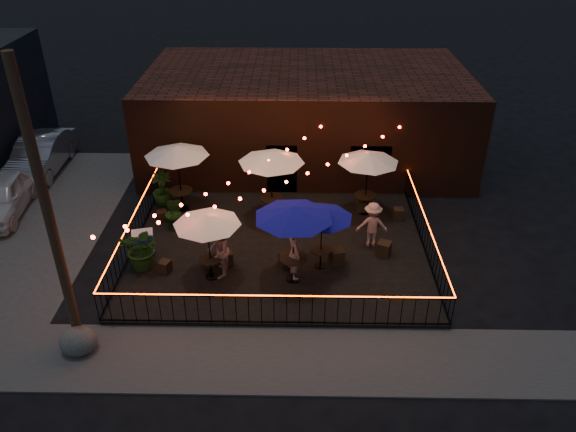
# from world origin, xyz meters

# --- Properties ---
(ground) EXTENTS (110.00, 110.00, 0.00)m
(ground) POSITION_xyz_m (0.00, 0.00, 0.00)
(ground) COLOR black
(ground) RESTS_ON ground
(patio) EXTENTS (10.00, 8.00, 0.15)m
(patio) POSITION_xyz_m (0.00, 2.00, 0.07)
(patio) COLOR black
(patio) RESTS_ON ground
(sidewalk) EXTENTS (18.00, 2.50, 0.05)m
(sidewalk) POSITION_xyz_m (0.00, -3.25, 0.03)
(sidewalk) COLOR #42403D
(sidewalk) RESTS_ON ground
(brick_building) EXTENTS (14.00, 8.00, 4.00)m
(brick_building) POSITION_xyz_m (1.00, 9.99, 2.00)
(brick_building) COLOR #32180D
(brick_building) RESTS_ON ground
(utility_pole) EXTENTS (0.26, 0.26, 8.00)m
(utility_pole) POSITION_xyz_m (-5.40, -2.60, 4.00)
(utility_pole) COLOR #362216
(utility_pole) RESTS_ON ground
(fence_front) EXTENTS (10.00, 0.04, 1.04)m
(fence_front) POSITION_xyz_m (0.00, -2.00, 0.66)
(fence_front) COLOR black
(fence_front) RESTS_ON patio
(fence_left) EXTENTS (0.04, 8.00, 1.04)m
(fence_left) POSITION_xyz_m (-5.00, 2.00, 0.66)
(fence_left) COLOR black
(fence_left) RESTS_ON patio
(fence_right) EXTENTS (0.04, 8.00, 1.04)m
(fence_right) POSITION_xyz_m (5.00, 2.00, 0.66)
(fence_right) COLOR black
(fence_right) RESTS_ON patio
(festoon_lights) EXTENTS (10.02, 8.72, 1.32)m
(festoon_lights) POSITION_xyz_m (-1.01, 1.70, 2.52)
(festoon_lights) COLOR #FF301A
(festoon_lights) RESTS_ON ground
(cafe_table_0) EXTENTS (2.11, 2.11, 2.30)m
(cafe_table_0) POSITION_xyz_m (-2.09, 0.22, 2.25)
(cafe_table_0) COLOR black
(cafe_table_0) RESTS_ON patio
(cafe_table_1) EXTENTS (2.55, 2.55, 2.63)m
(cafe_table_1) POSITION_xyz_m (-3.80, 4.55, 2.55)
(cafe_table_1) COLOR black
(cafe_table_1) RESTS_ON patio
(cafe_table_2) EXTENTS (3.05, 3.05, 2.66)m
(cafe_table_2) POSITION_xyz_m (0.52, 0.14, 2.58)
(cafe_table_2) COLOR black
(cafe_table_2) RESTS_ON patio
(cafe_table_3) EXTENTS (2.57, 2.57, 2.65)m
(cafe_table_3) POSITION_xyz_m (-0.31, 4.02, 2.57)
(cafe_table_3) COLOR black
(cafe_table_3) RESTS_ON patio
(cafe_table_4) EXTENTS (2.37, 2.37, 2.16)m
(cafe_table_4) POSITION_xyz_m (1.40, 0.86, 2.13)
(cafe_table_4) COLOR black
(cafe_table_4) RESTS_ON patio
(cafe_table_5) EXTENTS (2.51, 2.51, 2.48)m
(cafe_table_5) POSITION_xyz_m (3.19, 4.40, 2.41)
(cafe_table_5) COLOR black
(cafe_table_5) RESTS_ON patio
(bistro_chair_0) EXTENTS (0.45, 0.45, 0.41)m
(bistro_chair_0) POSITION_xyz_m (-3.62, 0.45, 0.36)
(bistro_chair_0) COLOR black
(bistro_chair_0) RESTS_ON patio
(bistro_chair_1) EXTENTS (0.44, 0.44, 0.43)m
(bistro_chair_1) POSITION_xyz_m (-2.26, 0.77, 0.37)
(bistro_chair_1) COLOR black
(bistro_chair_1) RESTS_ON patio
(bistro_chair_2) EXTENTS (0.47, 0.47, 0.43)m
(bistro_chair_2) POSITION_xyz_m (-4.38, 3.63, 0.36)
(bistro_chair_2) COLOR black
(bistro_chair_2) RESTS_ON patio
(bistro_chair_3) EXTENTS (0.36, 0.36, 0.40)m
(bistro_chair_3) POSITION_xyz_m (-2.51, 3.65, 0.35)
(bistro_chair_3) COLOR black
(bistro_chair_3) RESTS_ON patio
(bistro_chair_4) EXTENTS (0.53, 0.53, 0.49)m
(bistro_chair_4) POSITION_xyz_m (-1.70, 0.89, 0.39)
(bistro_chair_4) COLOR black
(bistro_chair_4) RESTS_ON patio
(bistro_chair_5) EXTENTS (0.49, 0.49, 0.44)m
(bistro_chair_5) POSITION_xyz_m (0.26, 0.88, 0.37)
(bistro_chair_5) COLOR black
(bistro_chair_5) RESTS_ON patio
(bistro_chair_6) EXTENTS (0.54, 0.54, 0.50)m
(bistro_chair_6) POSITION_xyz_m (-0.10, 4.34, 0.40)
(bistro_chair_6) COLOR black
(bistro_chair_6) RESTS_ON patio
(bistro_chair_7) EXTENTS (0.41, 0.41, 0.46)m
(bistro_chair_7) POSITION_xyz_m (1.54, 4.12, 0.38)
(bistro_chair_7) COLOR black
(bistro_chair_7) RESTS_ON patio
(bistro_chair_8) EXTENTS (0.53, 0.53, 0.51)m
(bistro_chair_8) POSITION_xyz_m (1.95, 1.06, 0.40)
(bistro_chair_8) COLOR black
(bistro_chair_8) RESTS_ON patio
(bistro_chair_9) EXTENTS (0.56, 0.56, 0.50)m
(bistro_chair_9) POSITION_xyz_m (3.56, 1.54, 0.40)
(bistro_chair_9) COLOR black
(bistro_chair_9) RESTS_ON patio
(bistro_chair_10) EXTENTS (0.45, 0.45, 0.47)m
(bistro_chair_10) POSITION_xyz_m (3.04, 4.51, 0.38)
(bistro_chair_10) COLOR black
(bistro_chair_10) RESTS_ON patio
(bistro_chair_11) EXTENTS (0.40, 0.40, 0.45)m
(bistro_chair_11) POSITION_xyz_m (4.40, 3.93, 0.37)
(bistro_chair_11) COLOR black
(bistro_chair_11) RESTS_ON patio
(patron_a) EXTENTS (0.61, 0.77, 1.86)m
(patron_a) POSITION_xyz_m (0.55, 0.27, 1.08)
(patron_a) COLOR tan
(patron_a) RESTS_ON patio
(patron_b) EXTENTS (0.71, 0.91, 1.86)m
(patron_b) POSITION_xyz_m (-1.83, 0.31, 1.08)
(patron_b) COLOR tan
(patron_b) RESTS_ON patio
(patron_c) EXTENTS (1.07, 0.63, 1.64)m
(patron_c) POSITION_xyz_m (3.19, 2.16, 0.97)
(patron_c) COLOR tan
(patron_c) RESTS_ON patio
(potted_shrub_a) EXTENTS (1.59, 1.47, 1.47)m
(potted_shrub_a) POSITION_xyz_m (-4.32, 0.69, 0.89)
(potted_shrub_a) COLOR #14380E
(potted_shrub_a) RESTS_ON patio
(potted_shrub_b) EXTENTS (0.89, 0.81, 1.32)m
(potted_shrub_b) POSITION_xyz_m (-3.77, 3.12, 0.81)
(potted_shrub_b) COLOR #1C3D10
(potted_shrub_b) RESTS_ON patio
(potted_shrub_c) EXTENTS (0.98, 0.98, 1.37)m
(potted_shrub_c) POSITION_xyz_m (-4.60, 4.90, 0.83)
(potted_shrub_c) COLOR #0D3F0C
(potted_shrub_c) RESTS_ON patio
(cooler) EXTENTS (0.79, 0.65, 0.91)m
(cooler) POSITION_xyz_m (-4.50, 1.40, 0.61)
(cooler) COLOR #1A45AF
(cooler) RESTS_ON patio
(boulder) EXTENTS (1.06, 0.94, 0.74)m
(boulder) POSITION_xyz_m (-5.24, -3.02, 0.37)
(boulder) COLOR #42423D
(boulder) RESTS_ON ground
(car_white) EXTENTS (2.18, 4.43, 1.45)m
(car_white) POSITION_xyz_m (-10.66, 4.37, 0.73)
(car_white) COLOR white
(car_white) RESTS_ON ground
(car_silver) EXTENTS (1.79, 4.84, 1.58)m
(car_silver) POSITION_xyz_m (-10.61, 8.03, 0.79)
(car_silver) COLOR #95969C
(car_silver) RESTS_ON ground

